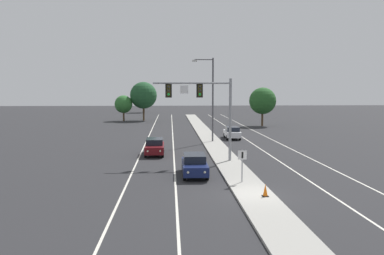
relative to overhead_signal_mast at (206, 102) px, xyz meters
The scene contains 17 objects.
ground_plane 12.11m from the overhead_signal_mast, 79.70° to the right, with size 260.00×260.00×0.00m, color #28282B.
median_island 9.19m from the overhead_signal_mast, 75.06° to the left, with size 2.40×110.00×0.15m, color #9E9B93.
lane_stripe_oncoming_center 15.49m from the overhead_signal_mast, 100.91° to the left, with size 0.14×100.00×0.01m, color silver.
lane_stripe_receding_center 16.63m from the overhead_signal_mast, 65.06° to the left, with size 0.14×100.00×0.01m, color silver.
edge_stripe_left 16.40m from the overhead_signal_mast, 112.96° to the left, with size 0.14×100.00×0.01m, color silver.
edge_stripe_right 18.20m from the overhead_signal_mast, 55.16° to the left, with size 0.14×100.00×0.01m, color silver.
overhead_signal_mast is the anchor object (origin of this frame).
median_sign_post 8.89m from the overhead_signal_mast, 77.51° to the right, with size 0.60×0.10×2.20m.
street_lamp_median 12.78m from the overhead_signal_mast, 81.81° to the left, with size 2.58×0.28×10.00m.
car_oncoming_navy 6.87m from the overhead_signal_mast, 104.44° to the right, with size 1.84×4.48×1.58m.
car_oncoming_darkred 7.70m from the overhead_signal_mast, 137.79° to the left, with size 1.86×4.48×1.58m.
car_receding_white 17.29m from the overhead_signal_mast, 72.66° to the left, with size 1.90×4.50×1.58m.
traffic_cone_median_nose 12.60m from the overhead_signal_mast, 77.83° to the right, with size 0.36×0.36×0.74m.
tree_far_left_c 74.72m from the overhead_signal_mast, 98.03° to the left, with size 4.84×4.84×7.00m.
tree_far_left_a 46.90m from the overhead_signal_mast, 105.60° to the left, with size 3.62×3.62×5.24m.
tree_far_right_b 35.33m from the overhead_signal_mast, 68.24° to the left, with size 4.68×4.68×6.78m.
tree_far_left_b 46.66m from the overhead_signal_mast, 100.61° to the left, with size 5.52×5.52×7.99m.
Camera 1 is at (-5.02, -22.04, 6.38)m, focal length 35.40 mm.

